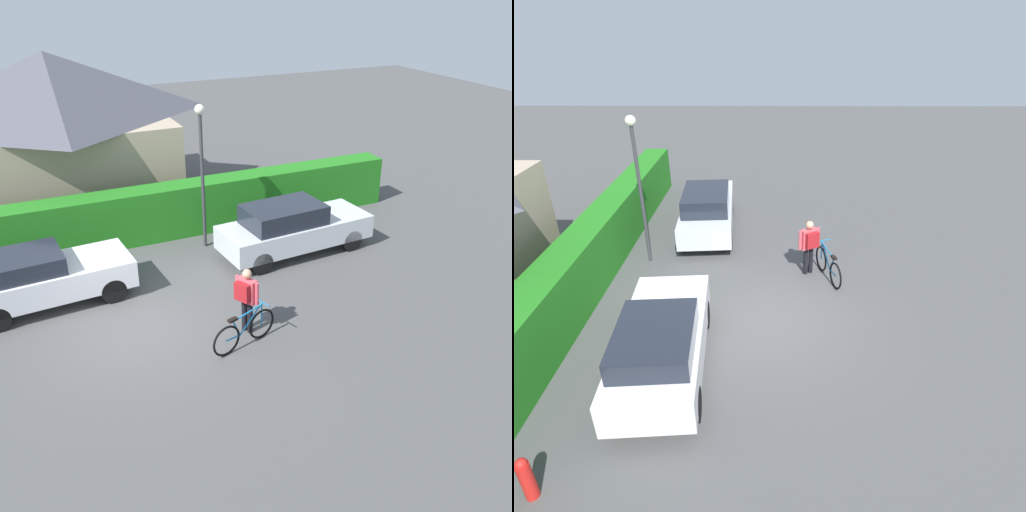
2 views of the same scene
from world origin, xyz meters
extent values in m
plane|color=#4B4B4B|center=(0.00, 0.00, 0.00)|extent=(60.00, 60.00, 0.00)
cube|color=#21761C|center=(0.00, 4.74, 0.80)|extent=(19.47, 0.90, 1.60)
cube|color=silver|center=(-1.67, 2.06, 0.66)|extent=(4.10, 1.89, 0.68)
cube|color=#1E232D|center=(-2.25, 2.02, 1.23)|extent=(2.01, 1.55, 0.44)
cylinder|color=black|center=(-0.36, 2.87, 0.32)|extent=(0.65, 0.23, 0.64)
cylinder|color=black|center=(-0.26, 1.45, 0.32)|extent=(0.65, 0.23, 0.64)
cylinder|color=black|center=(-3.07, 2.67, 0.32)|extent=(0.65, 0.23, 0.64)
cylinder|color=black|center=(-2.97, 1.25, 0.32)|extent=(0.65, 0.23, 0.64)
cube|color=silver|center=(5.17, 2.06, 0.65)|extent=(4.56, 1.94, 0.67)
cube|color=#1E232D|center=(4.76, 2.03, 1.26)|extent=(2.32, 1.58, 0.55)
cylinder|color=black|center=(6.62, 2.89, 0.32)|extent=(0.65, 0.23, 0.64)
cylinder|color=black|center=(6.73, 1.45, 0.32)|extent=(0.65, 0.23, 0.64)
cylinder|color=black|center=(3.60, 2.67, 0.32)|extent=(0.65, 0.23, 0.64)
cylinder|color=black|center=(3.71, 1.23, 0.32)|extent=(0.65, 0.23, 0.64)
torus|color=black|center=(2.41, -1.50, 0.36)|extent=(0.71, 0.26, 0.72)
torus|color=black|center=(1.45, -1.79, 0.36)|extent=(0.71, 0.26, 0.72)
cylinder|color=#1972B2|center=(2.11, -1.59, 0.62)|extent=(0.63, 0.22, 0.58)
cylinder|color=#1972B2|center=(1.72, -1.71, 0.57)|extent=(0.24, 0.10, 0.46)
cylinder|color=#1972B2|center=(1.99, -1.62, 0.82)|extent=(0.76, 0.26, 0.13)
cylinder|color=#1972B2|center=(1.63, -1.73, 0.35)|extent=(0.38, 0.14, 0.05)
cylinder|color=#1972B2|center=(2.41, -1.50, 0.63)|extent=(0.04, 0.04, 0.54)
cube|color=black|center=(1.62, -1.73, 0.82)|extent=(0.24, 0.16, 0.06)
cylinder|color=#1972B2|center=(2.41, -1.50, 0.93)|extent=(0.17, 0.49, 0.03)
cylinder|color=black|center=(2.19, -1.04, 0.39)|extent=(0.13, 0.13, 0.79)
cylinder|color=black|center=(2.27, -1.19, 0.39)|extent=(0.13, 0.13, 0.79)
cube|color=#DB4C56|center=(2.23, -1.12, 1.07)|extent=(0.39, 0.50, 0.56)
sphere|color=tan|center=(2.23, -1.12, 1.49)|extent=(0.21, 0.21, 0.21)
cylinder|color=#DB4C56|center=(2.11, -0.87, 1.08)|extent=(0.09, 0.09, 0.53)
cylinder|color=#DB4C56|center=(2.36, -1.37, 1.08)|extent=(0.09, 0.09, 0.53)
cube|color=#A3191E|center=(2.09, -1.19, 1.10)|extent=(0.31, 0.40, 0.42)
cylinder|color=#38383D|center=(2.93, 3.53, 1.98)|extent=(0.10, 0.10, 3.95)
sphere|color=#F2EDCC|center=(2.93, 3.53, 4.07)|extent=(0.28, 0.28, 0.28)
cylinder|color=red|center=(-4.47, 3.48, 0.35)|extent=(0.20, 0.20, 0.70)
sphere|color=red|center=(-4.47, 3.48, 0.72)|extent=(0.18, 0.18, 0.18)
camera|label=1|loc=(-2.26, -11.31, 7.52)|focal=40.58mm
camera|label=2|loc=(-8.61, -0.12, 6.33)|focal=30.98mm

